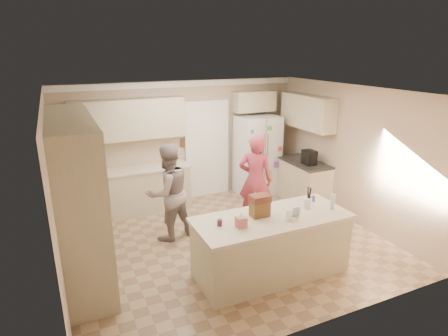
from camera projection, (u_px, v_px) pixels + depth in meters
name	position (u px, v px, depth m)	size (l,w,h in m)	color
floor	(227.00, 243.00, 6.52)	(5.20, 4.60, 0.02)	#9C8262
ceiling	(228.00, 91.00, 5.72)	(5.20, 4.60, 0.02)	white
wall_back	(183.00, 141.00, 8.12)	(5.20, 0.02, 2.60)	#BEA78D
wall_front	(316.00, 232.00, 4.11)	(5.20, 0.02, 2.60)	#BEA78D
wall_left	(54.00, 197.00, 5.09)	(0.02, 4.60, 2.60)	#BEA78D
wall_right	(351.00, 154.00, 7.15)	(0.02, 4.60, 2.60)	#BEA78D
crown_back	(181.00, 84.00, 7.71)	(5.20, 0.08, 0.12)	white
pantry_bank	(78.00, 197.00, 5.42)	(0.60, 2.60, 2.35)	beige
back_base_cab	(135.00, 191.00, 7.66)	(2.20, 0.60, 0.88)	beige
back_countertop	(134.00, 170.00, 7.51)	(2.24, 0.63, 0.04)	beige
back_upper_cab	(129.00, 119.00, 7.33)	(2.20, 0.35, 0.80)	beige
doorway_opening	(207.00, 150.00, 8.39)	(0.90, 0.06, 2.10)	black
doorway_casing	(207.00, 151.00, 8.36)	(1.02, 0.03, 2.22)	white
wall_frame_upper	(184.00, 130.00, 8.02)	(0.15, 0.02, 0.20)	brown
wall_frame_lower	(184.00, 143.00, 8.10)	(0.15, 0.02, 0.20)	brown
refrigerator	(257.00, 155.00, 8.53)	(0.90, 0.70, 1.80)	white
fridge_seam	(265.00, 159.00, 8.22)	(0.01, 0.02, 1.78)	gray
fridge_dispenser	(257.00, 150.00, 8.05)	(0.22, 0.03, 0.35)	black
fridge_handle_l	(264.00, 153.00, 8.14)	(0.02, 0.02, 0.85)	silver
fridge_handle_r	(267.00, 153.00, 8.18)	(0.02, 0.02, 0.85)	silver
over_fridge_cab	(254.00, 101.00, 8.37)	(0.95, 0.35, 0.45)	beige
right_base_cab	(303.00, 182.00, 8.15)	(0.60, 1.20, 0.88)	beige
right_countertop	(304.00, 162.00, 8.01)	(0.63, 1.24, 0.04)	#2D2B28
right_upper_cab	(307.00, 112.00, 7.92)	(0.35, 1.50, 0.70)	beige
coffee_maker	(309.00, 157.00, 7.77)	(0.22, 0.28, 0.30)	black
island_base	(271.00, 247.00, 5.50)	(2.20, 0.90, 0.88)	beige
island_top	(272.00, 218.00, 5.36)	(2.28, 0.96, 0.05)	beige
utensil_crock	(308.00, 203.00, 5.63)	(0.13, 0.13, 0.15)	white
tissue_box	(241.00, 222.00, 5.03)	(0.13, 0.13, 0.14)	#C76865
tissue_plume	(241.00, 215.00, 5.00)	(0.08, 0.08, 0.08)	white
dollhouse_body	(260.00, 209.00, 5.35)	(0.26, 0.18, 0.22)	brown
dollhouse_roof	(260.00, 198.00, 5.30)	(0.28, 0.20, 0.10)	#592D1E
jam_jar	(220.00, 223.00, 5.07)	(0.07, 0.07, 0.09)	#59263F
greeting_card_a	(289.00, 215.00, 5.22)	(0.12, 0.01, 0.16)	white
greeting_card_b	(296.00, 212.00, 5.32)	(0.12, 0.01, 0.16)	silver
water_bottle	(333.00, 202.00, 5.56)	(0.07, 0.07, 0.24)	silver
shaker_salt	(310.00, 199.00, 5.86)	(0.05, 0.05, 0.09)	#3C3BA6
shaker_pepper	(313.00, 199.00, 5.88)	(0.05, 0.05, 0.09)	#3C3BA6
teen_boy	(168.00, 193.00, 6.45)	(0.83, 0.65, 1.71)	gray
teen_girl	(255.00, 180.00, 7.02)	(0.63, 0.42, 1.74)	#B73B57
fridge_magnets	(265.00, 159.00, 8.22)	(0.76, 0.02, 1.44)	tan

